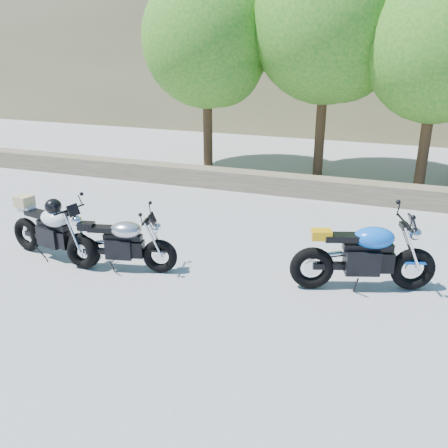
{
  "coord_description": "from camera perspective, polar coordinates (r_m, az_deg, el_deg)",
  "views": [
    {
      "loc": [
        2.95,
        -6.8,
        3.9
      ],
      "look_at": [
        0.2,
        1.0,
        0.75
      ],
      "focal_mm": 40.0,
      "sensor_mm": 36.0,
      "label": 1
    }
  ],
  "objects": [
    {
      "name": "ground",
      "position": [
        8.38,
        -3.59,
        -6.94
      ],
      "size": [
        90.0,
        90.0,
        0.0
      ],
      "primitive_type": "plane",
      "color": "gray",
      "rests_on": "ground"
    },
    {
      "name": "blue_bike",
      "position": [
        8.31,
        15.76,
        -3.59
      ],
      "size": [
        2.29,
        0.99,
        1.18
      ],
      "rotation": [
        0.0,
        0.0,
        0.31
      ],
      "color": "black",
      "rests_on": "ground"
    },
    {
      "name": "tree_decid_left",
      "position": [
        14.93,
        -1.67,
        19.81
      ],
      "size": [
        3.67,
        3.67,
        5.62
      ],
      "color": "#382314",
      "rests_on": "ground"
    },
    {
      "name": "tree_decid_right",
      "position": [
        13.77,
        23.71,
        17.53
      ],
      "size": [
        3.54,
        3.54,
        5.41
      ],
      "color": "#382314",
      "rests_on": "ground"
    },
    {
      "name": "backpack",
      "position": [
        9.3,
        15.87,
        -3.61
      ],
      "size": [
        0.32,
        0.3,
        0.37
      ],
      "rotation": [
        0.0,
        0.0,
        0.36
      ],
      "color": "black",
      "rests_on": "ground"
    },
    {
      "name": "tree_decid_mid",
      "position": [
        14.49,
        12.1,
        20.97
      ],
      "size": [
        4.08,
        4.08,
        6.24
      ],
      "color": "#382314",
      "rests_on": "ground"
    },
    {
      "name": "silver_bike",
      "position": [
        8.84,
        -11.63,
        -2.32
      ],
      "size": [
        1.98,
        0.7,
        1.0
      ],
      "rotation": [
        0.0,
        0.0,
        0.21
      ],
      "color": "black",
      "rests_on": "ground"
    },
    {
      "name": "stone_wall",
      "position": [
        13.17,
        5.71,
        4.64
      ],
      "size": [
        22.0,
        0.55,
        0.5
      ],
      "primitive_type": "cube",
      "color": "brown",
      "rests_on": "ground"
    },
    {
      "name": "white_bike",
      "position": [
        9.61,
        -19.14,
        -0.56
      ],
      "size": [
        2.12,
        0.76,
        1.18
      ],
      "rotation": [
        0.0,
        0.0,
        -0.22
      ],
      "color": "black",
      "rests_on": "ground"
    }
  ]
}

